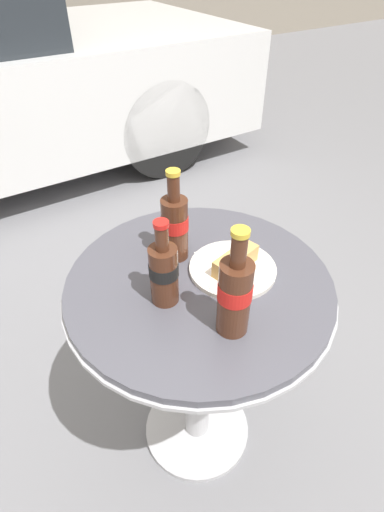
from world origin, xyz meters
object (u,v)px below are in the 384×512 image
(cola_bottle_center, at_px, (164,271))
(lunch_plate_near, at_px, (233,266))
(bistro_table, at_px, (198,330))
(cola_bottle_right, at_px, (176,225))
(cola_bottle_left, at_px, (235,294))

(cola_bottle_center, distance_m, lunch_plate_near, 0.19)
(bistro_table, xyz_separation_m, cola_bottle_right, (0.00, 0.11, 0.27))
(bistro_table, distance_m, cola_bottle_right, 0.29)
(bistro_table, relative_size, cola_bottle_right, 2.99)
(cola_bottle_left, bearing_deg, lunch_plate_near, 51.96)
(cola_bottle_center, bearing_deg, lunch_plate_near, -2.04)
(bistro_table, distance_m, lunch_plate_near, 0.21)
(cola_bottle_right, bearing_deg, cola_bottle_left, -95.82)
(cola_bottle_left, height_order, lunch_plate_near, cola_bottle_left)
(bistro_table, height_order, lunch_plate_near, lunch_plate_near)
(bistro_table, xyz_separation_m, cola_bottle_center, (-0.10, -0.01, 0.26))
(cola_bottle_center, bearing_deg, cola_bottle_right, 49.57)
(cola_bottle_right, relative_size, lunch_plate_near, 1.13)
(bistro_table, distance_m, cola_bottle_left, 0.32)
(bistro_table, xyz_separation_m, lunch_plate_near, (0.08, -0.02, 0.19))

